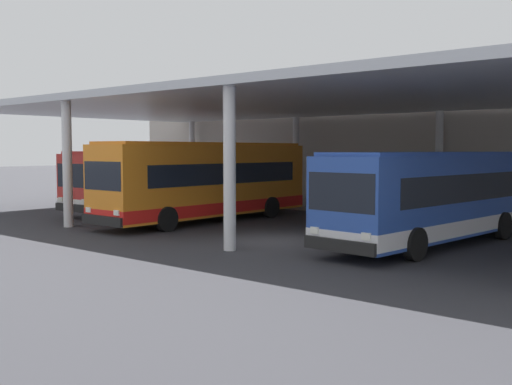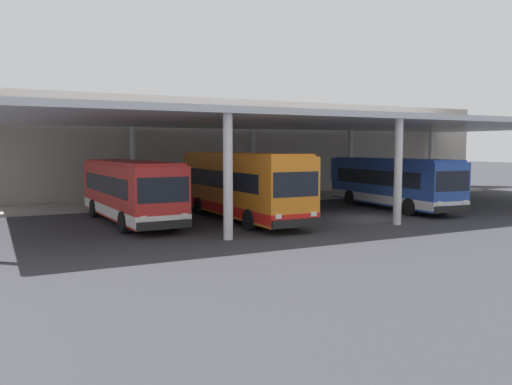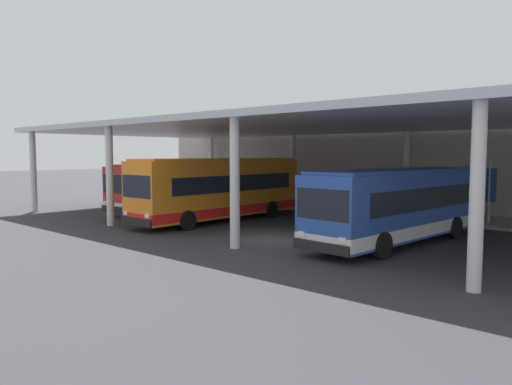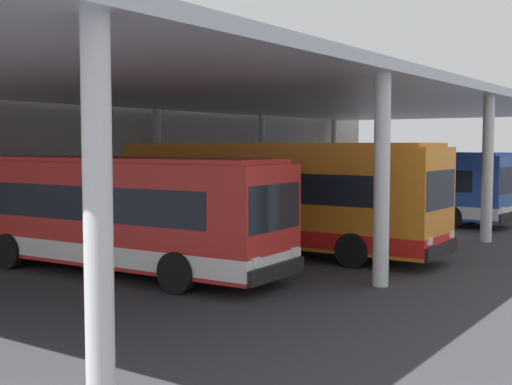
{
  "view_description": "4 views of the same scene",
  "coord_description": "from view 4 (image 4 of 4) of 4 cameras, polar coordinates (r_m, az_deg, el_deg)",
  "views": [
    {
      "loc": [
        13.25,
        -16.79,
        3.24
      ],
      "look_at": [
        -2.84,
        2.15,
        1.5
      ],
      "focal_mm": 42.73,
      "sensor_mm": 36.0,
      "label": 1
    },
    {
      "loc": [
        -18.07,
        -22.27,
        3.87
      ],
      "look_at": [
        -5.55,
        2.17,
        1.48
      ],
      "focal_mm": 36.56,
      "sensor_mm": 36.0,
      "label": 2
    },
    {
      "loc": [
        13.4,
        -16.26,
        3.81
      ],
      "look_at": [
        -3.09,
        2.25,
        1.82
      ],
      "focal_mm": 33.6,
      "sensor_mm": 36.0,
      "label": 3
    },
    {
      "loc": [
        -24.74,
        -9.34,
        3.53
      ],
      "look_at": [
        -6.06,
        3.44,
        1.91
      ],
      "focal_mm": 47.46,
      "sensor_mm": 36.0,
      "label": 4
    }
  ],
  "objects": [
    {
      "name": "ground_plane",
      "position": [
        26.68,
        13.61,
        -3.61
      ],
      "size": [
        200.0,
        200.0,
        0.0
      ],
      "primitive_type": "plane",
      "color": "#333338"
    },
    {
      "name": "platform_kerb",
      "position": [
        32.7,
        -6.03,
        -1.96
      ],
      "size": [
        42.0,
        4.5,
        0.18
      ],
      "primitive_type": "cube",
      "color": "#A39E93",
      "rests_on": "ground"
    },
    {
      "name": "station_building_facade",
      "position": [
        34.71,
        -10.17,
        4.45
      ],
      "size": [
        48.0,
        1.6,
        7.56
      ],
      "primitive_type": "cube",
      "color": "#ADA399",
      "rests_on": "ground"
    },
    {
      "name": "canopy_shelter",
      "position": [
        28.91,
        3.46,
        7.59
      ],
      "size": [
        40.0,
        17.0,
        5.55
      ],
      "color": "silver",
      "rests_on": "ground"
    },
    {
      "name": "bus_nearest_bay",
      "position": [
        19.02,
        -11.99,
        -1.64
      ],
      "size": [
        3.0,
        10.62,
        3.17
      ],
      "color": "red",
      "rests_on": "ground"
    },
    {
      "name": "bus_second_bay",
      "position": [
        22.17,
        1.5,
        -0.27
      ],
      "size": [
        2.75,
        11.34,
        3.57
      ],
      "color": "orange",
      "rests_on": "ground"
    },
    {
      "name": "bus_middle_bay",
      "position": [
        31.72,
        11.63,
        0.63
      ],
      "size": [
        3.34,
        10.69,
        3.17
      ],
      "color": "#284CA8",
      "rests_on": "ground"
    },
    {
      "name": "bench_waiting",
      "position": [
        35.58,
        -2.23,
        -0.52
      ],
      "size": [
        1.8,
        0.45,
        0.92
      ],
      "color": "#4C515B",
      "rests_on": "platform_kerb"
    },
    {
      "name": "trash_bin",
      "position": [
        32.64,
        -6.6,
        -0.94
      ],
      "size": [
        0.52,
        0.52,
        0.98
      ],
      "color": "#33383D",
      "rests_on": "platform_kerb"
    },
    {
      "name": "banner_sign",
      "position": [
        36.7,
        0.81,
        1.69
      ],
      "size": [
        0.7,
        0.12,
        3.2
      ],
      "color": "#B2B2B7",
      "rests_on": "platform_kerb"
    }
  ]
}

